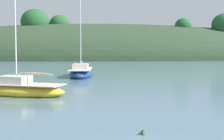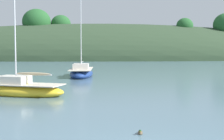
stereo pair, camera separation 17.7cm
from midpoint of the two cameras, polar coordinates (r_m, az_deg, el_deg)
far_shoreline_hill at (r=93.17m, az=-2.18°, el=2.09°), size 150.00×36.00×25.21m
sailboat_yellow_far at (r=21.69m, az=-16.84°, el=-3.43°), size 6.71×4.09×9.46m
sailboat_blue_center at (r=34.76m, az=-5.89°, el=-0.49°), size 2.70×7.47×10.93m
duck_lone_right at (r=11.56m, az=5.32°, el=-11.46°), size 0.22×0.43×0.24m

